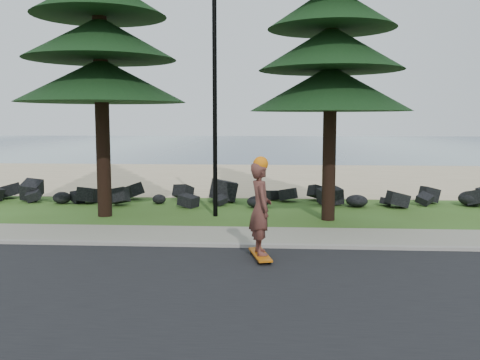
{
  "coord_description": "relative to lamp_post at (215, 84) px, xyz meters",
  "views": [
    {
      "loc": [
        1.86,
        -13.39,
        3.08
      ],
      "look_at": [
        0.99,
        0.0,
        1.53
      ],
      "focal_mm": 40.0,
      "sensor_mm": 36.0,
      "label": 1
    }
  ],
  "objects": [
    {
      "name": "ocean",
      "position": [
        0.0,
        47.8,
        -4.13
      ],
      "size": [
        160.0,
        58.0,
        0.01
      ],
      "primitive_type": "cube",
      "color": "#334862",
      "rests_on": "ground"
    },
    {
      "name": "lamp_post",
      "position": [
        0.0,
        0.0,
        0.0
      ],
      "size": [
        0.25,
        0.14,
        8.14
      ],
      "color": "black",
      "rests_on": "ground"
    },
    {
      "name": "skateboarder",
      "position": [
        1.56,
        -5.16,
        -3.0
      ],
      "size": [
        0.64,
        1.25,
        2.25
      ],
      "rotation": [
        0.0,
        0.0,
        1.8
      ],
      "color": "#B85A0A",
      "rests_on": "ground"
    },
    {
      "name": "beach_sand",
      "position": [
        0.0,
        11.3,
        -4.13
      ],
      "size": [
        160.0,
        15.0,
        0.01
      ],
      "primitive_type": "cube",
      "color": "tan",
      "rests_on": "ground"
    },
    {
      "name": "kerb",
      "position": [
        0.0,
        -4.1,
        -4.08
      ],
      "size": [
        160.0,
        0.2,
        0.1
      ],
      "primitive_type": "cube",
      "color": "gray",
      "rests_on": "ground"
    },
    {
      "name": "sidewalk",
      "position": [
        0.0,
        -3.0,
        -4.09
      ],
      "size": [
        160.0,
        2.0,
        0.08
      ],
      "primitive_type": "cube",
      "color": "gray",
      "rests_on": "ground"
    },
    {
      "name": "road",
      "position": [
        0.0,
        -7.7,
        -4.12
      ],
      "size": [
        160.0,
        7.0,
        0.02
      ],
      "primitive_type": "cube",
      "color": "black",
      "rests_on": "ground"
    },
    {
      "name": "ground",
      "position": [
        0.0,
        -3.2,
        -4.13
      ],
      "size": [
        160.0,
        160.0,
        0.0
      ],
      "primitive_type": "plane",
      "color": "#324E18",
      "rests_on": "ground"
    },
    {
      "name": "seawall_boulders",
      "position": [
        0.0,
        2.4,
        -4.13
      ],
      "size": [
        60.0,
        2.4,
        1.1
      ],
      "primitive_type": null,
      "color": "black",
      "rests_on": "ground"
    }
  ]
}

